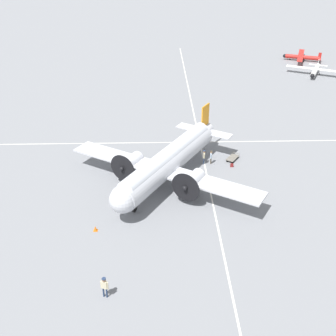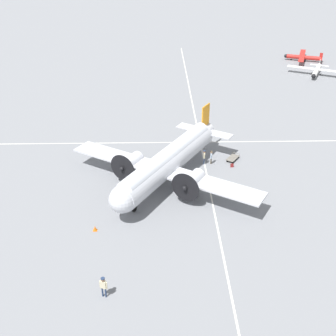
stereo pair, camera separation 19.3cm
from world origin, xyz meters
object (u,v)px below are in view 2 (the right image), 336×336
Objects in this scene: light_aircraft_taxiing at (303,57)px; traffic_cone at (95,228)px; airliner_main at (166,163)px; passenger_boarding at (204,156)px; suitcase_near_door at (232,165)px; light_aircraft_distant at (316,71)px; baggage_cart at (233,158)px; crew_foreground at (103,285)px; ramp_agent at (211,156)px.

light_aircraft_taxiing is 67.79m from traffic_cone.
airliner_main reaches higher than light_aircraft_taxiing.
passenger_boarding is 3.45m from suitcase_near_door.
light_aircraft_distant is 59.47m from traffic_cone.
traffic_cone is (-14.92, -13.42, -0.04)m from baggage_cart.
light_aircraft_distant is 20.10× the size of traffic_cone.
airliner_main is at bearing -10.53° from light_aircraft_distant.
light_aircraft_taxiing reaches higher than traffic_cone.
light_aircraft_taxiing is (29.83, 48.93, -1.76)m from airliner_main.
passenger_boarding is at bearing 82.98° from crew_foreground.
airliner_main is 39.93× the size of traffic_cone.
passenger_boarding is at bearing 165.14° from suitcase_near_door.
suitcase_near_door is (7.83, 3.51, -2.38)m from airliner_main.
airliner_main is 11.53× the size of passenger_boarding.
suitcase_near_door is 18.65m from traffic_cone.
light_aircraft_taxiing is at bearing 57.35° from traffic_cone.
ramp_agent is 50.73m from light_aircraft_taxiing.
suitcase_near_door is 0.22× the size of baggage_cart.
crew_foreground is at bearing -122.93° from suitcase_near_door.
crew_foreground is 8.37m from traffic_cone.
crew_foreground is 65.15m from light_aircraft_distant.
ramp_agent is 3.51× the size of suitcase_near_door.
crew_foreground is 3.68× the size of traffic_cone.
light_aircraft_distant is (34.50, 55.27, -0.33)m from crew_foreground.
suitcase_near_door is 50.47m from light_aircraft_taxiing.
light_aircraft_distant reaches higher than suitcase_near_door.
crew_foreground is 0.18× the size of light_aircraft_taxiing.
baggage_cart is at bearing 83.36° from light_aircraft_taxiing.
baggage_cart is 0.21× the size of light_aircraft_taxiing.
light_aircraft_taxiing is (22.00, 45.42, 0.62)m from suitcase_near_door.
airliner_main reaches higher than crew_foreground.
ramp_agent is at bearing -8.26° from light_aircraft_distant.
passenger_boarding is 3.46× the size of traffic_cone.
ramp_agent is (5.45, 4.43, -1.57)m from airliner_main.
light_aircraft_distant is (21.68, 35.49, 0.64)m from suitcase_near_door.
crew_foreground reaches higher than suitcase_near_door.
suitcase_near_door is (2.37, -0.93, -0.81)m from ramp_agent.
ramp_agent reaches higher than baggage_cart.
traffic_cone is (-36.25, -47.15, -0.62)m from light_aircraft_distant.
airliner_main is 1.99× the size of light_aircraft_distant.
crew_foreground is 1.15× the size of ramp_agent.
passenger_boarding is at bearing 47.81° from traffic_cone.
ramp_agent is 0.16× the size of light_aircraft_distant.
crew_foreground is at bearing 2.13° from baggage_cart.
suitcase_near_door is 0.05× the size of light_aircraft_taxiing.
traffic_cone reaches higher than suitcase_near_door.
baggage_cart is 39.90m from light_aircraft_distant.
ramp_agent is 0.76× the size of baggage_cart.
baggage_cart is at bearing 76.46° from crew_foreground.
light_aircraft_taxiing reaches higher than baggage_cart.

